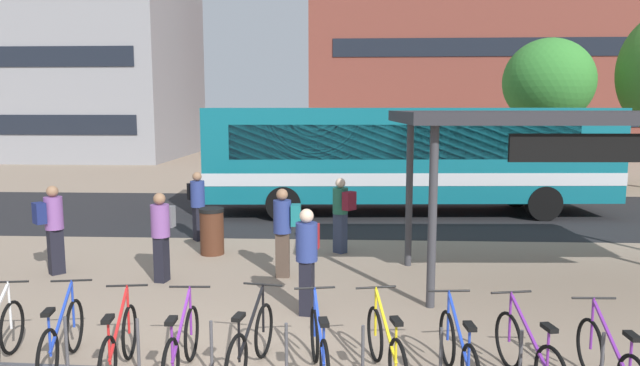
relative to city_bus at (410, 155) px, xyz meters
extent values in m
cube|color=#232326|center=(-2.99, 0.00, -1.77)|extent=(80.00, 7.20, 0.01)
cube|color=#0F6070|center=(-0.06, 0.00, 0.07)|extent=(12.13, 3.26, 2.70)
cube|color=silver|center=(-0.06, 0.00, -0.58)|extent=(12.15, 3.28, 0.36)
cube|color=black|center=(5.38, 0.32, 1.20)|extent=(1.14, 2.35, 0.40)
cube|color=black|center=(5.91, 0.35, 0.34)|extent=(0.21, 2.19, 1.40)
cube|color=black|center=(-0.44, 1.22, 0.48)|extent=(9.83, 0.65, 0.97)
cube|color=black|center=(-0.29, -1.26, 0.48)|extent=(9.83, 0.65, 0.97)
cylinder|color=black|center=(3.58, 1.37, -1.28)|extent=(1.02, 0.36, 1.00)
cylinder|color=black|center=(3.72, -0.93, -1.28)|extent=(1.02, 0.36, 1.00)
cylinder|color=black|center=(-3.85, 0.93, -1.28)|extent=(1.02, 0.36, 1.00)
cylinder|color=black|center=(-3.71, -1.38, -1.28)|extent=(1.02, 0.36, 1.00)
cylinder|color=#47474C|center=(-5.33, -10.78, -1.43)|extent=(0.04, 0.04, 0.70)
cylinder|color=#47474C|center=(-4.42, -10.81, -1.43)|extent=(0.04, 0.04, 0.70)
cylinder|color=#47474C|center=(-3.51, -10.83, -1.43)|extent=(0.04, 0.04, 0.70)
cylinder|color=#47474C|center=(-2.60, -10.86, -1.43)|extent=(0.04, 0.04, 0.70)
cylinder|color=#47474C|center=(-1.69, -10.89, -1.43)|extent=(0.04, 0.04, 0.70)
cylinder|color=#47474C|center=(-0.78, -10.91, -1.43)|extent=(0.04, 0.04, 0.70)
cylinder|color=#47474C|center=(0.13, -10.94, -1.43)|extent=(0.04, 0.04, 0.70)
cylinder|color=#47474C|center=(1.05, -10.97, -1.43)|extent=(0.04, 0.04, 0.70)
torus|color=black|center=(-6.31, -10.30, -1.42)|extent=(0.14, 0.70, 0.70)
cylinder|color=silver|center=(-6.30, -10.32, -1.11)|extent=(0.04, 0.04, 0.65)
cylinder|color=black|center=(-6.30, -10.32, -0.80)|extent=(0.52, 0.10, 0.03)
torus|color=black|center=(-5.50, -10.21, -1.42)|extent=(0.16, 0.70, 0.70)
torus|color=black|center=(-5.33, -11.21, -1.42)|extent=(0.16, 0.70, 0.70)
cube|color=#1E3DB2|center=(-5.42, -10.69, -1.11)|extent=(0.19, 0.91, 0.58)
cylinder|color=#1E3DB2|center=(-5.35, -11.11, -1.16)|extent=(0.03, 0.03, 0.55)
cube|color=black|center=(-5.35, -11.11, -0.90)|extent=(0.14, 0.23, 0.05)
cylinder|color=#1E3DB2|center=(-5.50, -10.23, -1.11)|extent=(0.04, 0.04, 0.65)
cylinder|color=black|center=(-5.50, -10.23, -0.80)|extent=(0.52, 0.11, 0.03)
torus|color=black|center=(-4.69, -10.38, -1.42)|extent=(0.14, 0.70, 0.70)
cube|color=red|center=(-4.63, -10.86, -1.11)|extent=(0.16, 0.92, 0.58)
cylinder|color=red|center=(-4.57, -11.29, -1.16)|extent=(0.03, 0.03, 0.55)
cube|color=black|center=(-4.57, -11.29, -0.90)|extent=(0.13, 0.23, 0.05)
cylinder|color=red|center=(-4.69, -10.40, -1.11)|extent=(0.04, 0.04, 0.65)
cylinder|color=black|center=(-4.69, -10.40, -0.80)|extent=(0.52, 0.10, 0.03)
torus|color=black|center=(-3.88, -10.39, -1.42)|extent=(0.07, 0.71, 0.70)
cube|color=#702893|center=(-3.86, -10.87, -1.11)|extent=(0.07, 0.92, 0.58)
cylinder|color=#702893|center=(-3.84, -11.30, -1.16)|extent=(0.03, 0.03, 0.55)
cube|color=black|center=(-3.84, -11.30, -0.90)|extent=(0.11, 0.22, 0.05)
cylinder|color=#702893|center=(-3.88, -10.41, -1.11)|extent=(0.03, 0.03, 0.65)
cylinder|color=black|center=(-3.88, -10.41, -0.80)|extent=(0.52, 0.05, 0.03)
torus|color=black|center=(-2.96, -10.25, -1.42)|extent=(0.16, 0.70, 0.70)
torus|color=black|center=(-3.12, -11.25, -1.42)|extent=(0.16, 0.70, 0.70)
cube|color=black|center=(-3.04, -10.73, -1.11)|extent=(0.18, 0.91, 0.58)
cylinder|color=black|center=(-3.11, -11.15, -1.16)|extent=(0.03, 0.03, 0.55)
cube|color=black|center=(-3.11, -11.15, -0.90)|extent=(0.13, 0.23, 0.05)
cylinder|color=black|center=(-2.96, -10.27, -1.11)|extent=(0.04, 0.04, 0.65)
cylinder|color=black|center=(-2.96, -10.27, -0.80)|extent=(0.52, 0.11, 0.03)
torus|color=black|center=(-2.29, -10.35, -1.42)|extent=(0.16, 0.70, 0.70)
cube|color=#1E3DB2|center=(-2.21, -10.84, -1.11)|extent=(0.19, 0.91, 0.58)
cylinder|color=#1E3DB2|center=(-2.13, -11.26, -1.16)|extent=(0.03, 0.03, 0.55)
cube|color=black|center=(-2.13, -11.26, -0.90)|extent=(0.14, 0.23, 0.05)
cylinder|color=#1E3DB2|center=(-2.29, -10.37, -1.11)|extent=(0.04, 0.04, 0.65)
cylinder|color=black|center=(-2.29, -10.37, -0.80)|extent=(0.52, 0.12, 0.03)
torus|color=black|center=(-1.52, -10.29, -1.42)|extent=(0.19, 0.70, 0.70)
cube|color=yellow|center=(-1.42, -10.77, -1.11)|extent=(0.22, 0.91, 0.58)
cylinder|color=yellow|center=(-1.33, -11.19, -1.16)|extent=(0.04, 0.04, 0.55)
cube|color=black|center=(-1.33, -11.19, -0.90)|extent=(0.14, 0.24, 0.05)
cylinder|color=yellow|center=(-1.51, -10.31, -1.11)|extent=(0.04, 0.04, 0.65)
cylinder|color=black|center=(-1.51, -10.31, -0.80)|extent=(0.51, 0.14, 0.03)
torus|color=black|center=(-0.61, -10.39, -1.42)|extent=(0.10, 0.71, 0.70)
cube|color=#1E3DB2|center=(-0.57, -10.88, -1.11)|extent=(0.11, 0.92, 0.58)
cylinder|color=#1E3DB2|center=(-0.54, -11.31, -1.16)|extent=(0.03, 0.03, 0.55)
cube|color=black|center=(-0.54, -11.31, -0.90)|extent=(0.12, 0.23, 0.05)
cylinder|color=#1E3DB2|center=(-0.61, -10.41, -1.11)|extent=(0.03, 0.03, 0.65)
cylinder|color=black|center=(-0.61, -10.41, -0.80)|extent=(0.52, 0.07, 0.03)
torus|color=black|center=(0.14, -10.40, -1.42)|extent=(0.17, 0.70, 0.70)
cube|color=#702893|center=(0.23, -10.88, -1.11)|extent=(0.20, 0.91, 0.58)
cylinder|color=#702893|center=(0.31, -11.30, -1.16)|extent=(0.03, 0.03, 0.55)
cube|color=black|center=(0.31, -11.30, -0.90)|extent=(0.14, 0.23, 0.05)
cylinder|color=#702893|center=(0.15, -10.42, -1.11)|extent=(0.04, 0.04, 0.65)
cylinder|color=black|center=(0.15, -10.42, -0.80)|extent=(0.52, 0.12, 0.03)
torus|color=black|center=(1.07, -10.57, -1.42)|extent=(0.06, 0.70, 0.70)
cube|color=#702893|center=(1.08, -11.06, -1.11)|extent=(0.06, 0.92, 0.58)
cylinder|color=#702893|center=(1.09, -11.49, -1.16)|extent=(0.03, 0.03, 0.55)
cube|color=black|center=(1.09, -11.49, -0.90)|extent=(0.11, 0.22, 0.05)
cylinder|color=#702893|center=(1.07, -10.59, -1.11)|extent=(0.03, 0.03, 0.65)
cylinder|color=black|center=(1.07, -10.59, -0.80)|extent=(0.52, 0.04, 0.03)
cylinder|color=#38383D|center=(-0.52, -8.27, -0.29)|extent=(0.15, 0.15, 2.96)
cylinder|color=#38383D|center=(-0.63, -5.81, -0.29)|extent=(0.15, 0.15, 2.96)
cube|color=#28282D|center=(2.54, -6.90, 1.29)|extent=(7.18, 3.58, 0.20)
cube|color=black|center=(2.60, -8.28, 0.84)|extent=(3.99, 0.26, 0.44)
cube|color=#47382D|center=(-3.12, -6.72, -1.34)|extent=(0.26, 0.21, 0.86)
cylinder|color=navy|center=(-3.12, -6.72, -0.60)|extent=(0.35, 0.35, 0.63)
sphere|color=#936B4C|center=(-3.12, -6.72, -0.17)|extent=(0.22, 0.22, 0.22)
cube|color=#197075|center=(-2.86, -6.72, -0.57)|extent=(0.19, 0.28, 0.40)
cube|color=black|center=(-2.51, -8.68, -1.34)|extent=(0.23, 0.29, 0.87)
cylinder|color=navy|center=(-2.51, -8.68, -0.61)|extent=(0.38, 0.38, 0.60)
sphere|color=beige|center=(-2.51, -8.68, -0.20)|extent=(0.22, 0.22, 0.22)
cube|color=#B21E23|center=(-2.47, -8.43, -0.58)|extent=(0.30, 0.22, 0.40)
cube|color=black|center=(-7.55, -6.75, -1.33)|extent=(0.32, 0.33, 0.89)
cylinder|color=#7F4C93|center=(-7.55, -6.75, -0.57)|extent=(0.48, 0.48, 0.63)
sphere|color=#936B4C|center=(-7.55, -6.75, -0.14)|extent=(0.22, 0.22, 0.22)
cube|color=navy|center=(-7.73, -6.94, -0.54)|extent=(0.33, 0.32, 0.40)
cube|color=#2D3851|center=(-2.04, -4.85, -1.33)|extent=(0.33, 0.32, 0.89)
cylinder|color=#23664C|center=(-2.04, -4.85, -0.60)|extent=(0.48, 0.48, 0.57)
sphere|color=beige|center=(-2.04, -4.85, -0.20)|extent=(0.22, 0.22, 0.22)
cube|color=maroon|center=(-1.85, -5.02, -0.57)|extent=(0.32, 0.33, 0.40)
cube|color=black|center=(-5.34, -7.13, -1.35)|extent=(0.24, 0.29, 0.85)
cylinder|color=#7F4C93|center=(-5.34, -7.13, -0.62)|extent=(0.39, 0.39, 0.60)
sphere|color=#936B4C|center=(-5.34, -7.13, -0.21)|extent=(0.22, 0.22, 0.22)
cube|color=slate|center=(-5.29, -6.87, -0.59)|extent=(0.31, 0.22, 0.40)
cube|color=black|center=(-5.51, -3.83, -1.36)|extent=(0.31, 0.33, 0.83)
cylinder|color=navy|center=(-5.51, -3.83, -0.63)|extent=(0.47, 0.47, 0.63)
sphere|color=#936B4C|center=(-5.51, -3.83, -0.20)|extent=(0.22, 0.22, 0.22)
cube|color=black|center=(-5.66, -3.62, -0.60)|extent=(0.33, 0.31, 0.40)
cylinder|color=#4C2819|center=(-4.87, -5.11, -1.30)|extent=(0.52, 0.52, 0.95)
cylinder|color=black|center=(-4.87, -5.11, -0.79)|extent=(0.55, 0.55, 0.08)
cylinder|color=brown|center=(6.02, 6.00, -0.39)|extent=(0.32, 0.32, 2.77)
ellipsoid|color=#388433|center=(6.02, 6.00, 2.43)|extent=(3.52, 3.52, 3.39)
cube|color=gray|center=(-20.65, 19.38, 7.49)|extent=(16.27, 11.36, 18.52)
cube|color=black|center=(-20.65, 13.67, 0.45)|extent=(14.32, 0.06, 1.10)
cube|color=black|center=(-20.65, 13.67, 4.15)|extent=(14.32, 0.06, 1.10)
cube|color=brown|center=(7.97, 24.21, 8.79)|extent=(24.61, 11.95, 21.13)
cube|color=black|center=(7.97, 18.20, 0.76)|extent=(21.66, 0.06, 1.10)
cube|color=black|center=(7.97, 18.20, 4.99)|extent=(21.66, 0.06, 1.10)
camera|label=1|loc=(-1.88, -17.33, 1.48)|focal=32.13mm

